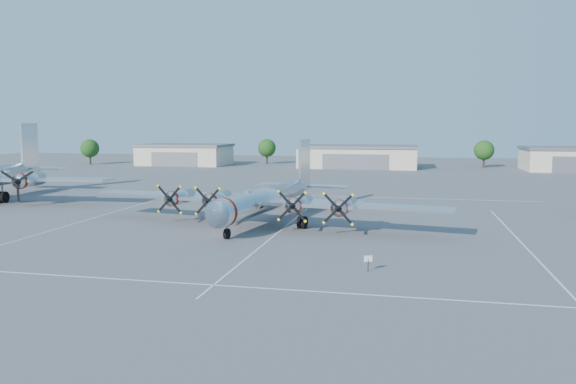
% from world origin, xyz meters
% --- Properties ---
extents(ground, '(260.00, 260.00, 0.00)m').
position_xyz_m(ground, '(0.00, 0.00, 0.00)').
color(ground, '#57575A').
rests_on(ground, ground).
extents(parking_lines, '(60.00, 50.08, 0.01)m').
position_xyz_m(parking_lines, '(0.00, -1.75, 0.01)').
color(parking_lines, silver).
rests_on(parking_lines, ground).
extents(hangar_west, '(22.60, 14.60, 5.40)m').
position_xyz_m(hangar_west, '(-45.00, 81.96, 2.71)').
color(hangar_west, beige).
rests_on(hangar_west, ground).
extents(hangar_center, '(28.60, 14.60, 5.40)m').
position_xyz_m(hangar_center, '(0.00, 81.96, 2.71)').
color(hangar_center, beige).
rests_on(hangar_center, ground).
extents(hangar_east, '(20.60, 14.60, 5.40)m').
position_xyz_m(hangar_east, '(48.00, 81.96, 2.71)').
color(hangar_east, beige).
rests_on(hangar_east, ground).
extents(tree_far_west, '(4.80, 4.80, 6.64)m').
position_xyz_m(tree_far_west, '(-70.00, 78.00, 4.22)').
color(tree_far_west, '#382619').
rests_on(tree_far_west, ground).
extents(tree_west, '(4.80, 4.80, 6.64)m').
position_xyz_m(tree_west, '(-25.00, 90.00, 4.22)').
color(tree_west, '#382619').
rests_on(tree_west, ground).
extents(tree_east, '(4.80, 4.80, 6.64)m').
position_xyz_m(tree_east, '(30.00, 88.00, 4.22)').
color(tree_east, '#382619').
rests_on(tree_east, ground).
extents(main_bomber_b29, '(42.57, 32.56, 8.56)m').
position_xyz_m(main_bomber_b29, '(-2.32, 1.27, 0.00)').
color(main_bomber_b29, silver).
rests_on(main_bomber_b29, ground).
extents(info_placard, '(0.58, 0.24, 1.15)m').
position_xyz_m(info_placard, '(9.51, -16.49, 0.81)').
color(info_placard, black).
rests_on(info_placard, ground).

